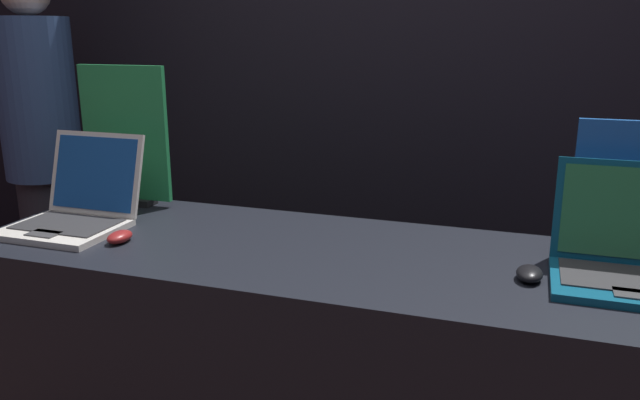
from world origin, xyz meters
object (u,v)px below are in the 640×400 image
Objects in this scene: promo_stand_front at (125,139)px; mouse_front at (120,237)px; laptop_back at (632,256)px; person_bystander at (45,161)px; mouse_back at (529,274)px; laptop_front at (77,206)px; promo_stand_back at (628,194)px.

mouse_front is at bearing -59.07° from promo_stand_front.
laptop_back is 0.21× the size of person_bystander.
promo_stand_front is at bearing -28.04° from person_bystander.
laptop_back is (1.64, -0.23, -0.17)m from promo_stand_front.
mouse_back is at bearing 4.08° from mouse_front.
promo_stand_front is 1.31× the size of laptop_back.
mouse_back is at bearing -163.50° from laptop_back.
laptop_front is 1.64m from laptop_back.
promo_stand_back is (1.41, 0.34, 0.17)m from mouse_front.
person_bystander is (-0.96, 0.77, 0.02)m from mouse_front.
promo_stand_front is at bearing 90.00° from laptop_front.
promo_stand_back is (1.64, -0.04, -0.06)m from promo_stand_front.
laptop_back is 0.99× the size of promo_stand_back.
laptop_back is 0.26m from mouse_back.
promo_stand_back is (0.24, 0.26, 0.17)m from mouse_back.
promo_stand_front is 4.96× the size of mouse_back.
laptop_front is 1.66m from promo_stand_back.
promo_stand_back is at bearing 8.65° from laptop_front.
person_bystander reaches higher than promo_stand_front.
laptop_front is 0.73× the size of promo_stand_front.
person_bystander reaches higher than mouse_back.
mouse_back is 0.06× the size of person_bystander.
laptop_front reaches higher than mouse_back.
mouse_back is 0.26× the size of promo_stand_back.
person_bystander is (-2.37, 0.62, -0.03)m from laptop_back.
promo_stand_front reaches higher than promo_stand_back.
person_bystander is at bearing 137.28° from laptop_front.
mouse_front is at bearing -175.92° from mouse_back.
promo_stand_back reaches higher than mouse_back.
laptop_front is at bearing -177.91° from laptop_back.
laptop_front is 0.96× the size of laptop_back.
promo_stand_back is at bearing 13.71° from mouse_front.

